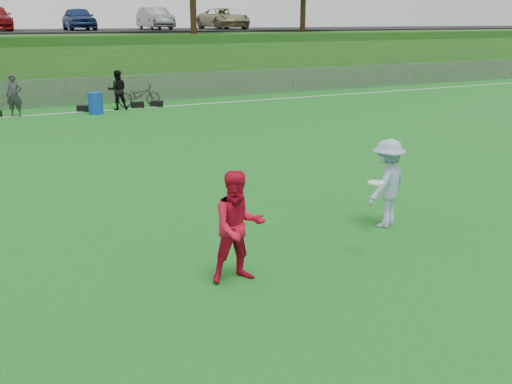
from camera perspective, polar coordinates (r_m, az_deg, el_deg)
ground at (r=8.74m, az=0.52°, el=-8.89°), size 120.00×120.00×0.00m
sideline_far at (r=25.57m, az=-18.02°, el=7.56°), size 60.00×0.10×0.01m
fence at (r=27.44m, az=-18.79°, el=9.44°), size 58.00×0.06×1.30m
berm at (r=38.27m, az=-21.27°, el=12.37°), size 120.00×18.00×3.00m
parking_lot at (r=40.19m, az=-21.80°, el=14.70°), size 120.00×12.00×0.10m
car_row at (r=39.10m, az=-23.55°, el=15.62°), size 32.04×5.18×1.44m
gear_bags at (r=25.81m, az=-15.72°, el=8.12°), size 7.34×0.52×0.26m
player_red_center at (r=8.45m, az=-1.76°, el=-3.52°), size 0.89×0.73×1.71m
player_blue at (r=11.00m, az=12.97°, el=0.84°), size 1.25×1.01×1.68m
frisbee at (r=9.33m, az=11.90°, el=0.91°), size 0.27×0.27×0.02m
recycling_bin at (r=24.86m, az=-15.75°, el=8.54°), size 0.78×0.78×0.90m
bicycle at (r=26.62m, az=-11.63°, el=9.47°), size 1.95×0.72×1.02m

